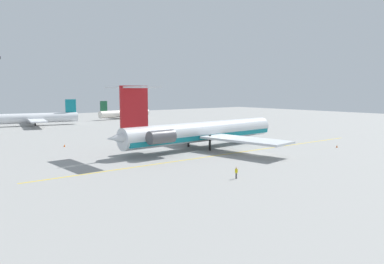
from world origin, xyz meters
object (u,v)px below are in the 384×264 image
(ground_crew_near_tail, at_px, (236,171))
(ground_crew_near_nose, at_px, (170,130))
(safety_cone_tail, at_px, (225,133))
(airliner_far_left, at_px, (32,118))
(main_jetliner, at_px, (199,132))
(safety_cone_wingtip, at_px, (337,146))
(safety_cone_nose, at_px, (64,146))
(ground_crew_portside, at_px, (202,127))
(airliner_mid_left, at_px, (126,113))

(ground_crew_near_tail, bearing_deg, ground_crew_near_nose, 177.46)
(safety_cone_tail, bearing_deg, airliner_far_left, 121.52)
(main_jetliner, distance_m, airliner_far_left, 78.27)
(safety_cone_tail, bearing_deg, ground_crew_near_tail, -132.18)
(main_jetliner, distance_m, safety_cone_wingtip, 30.86)
(main_jetliner, relative_size, ground_crew_near_nose, 26.12)
(ground_crew_near_nose, height_order, ground_crew_near_tail, ground_crew_near_nose)
(safety_cone_nose, relative_size, safety_cone_tail, 1.00)
(main_jetliner, relative_size, ground_crew_portside, 26.10)
(ground_crew_near_tail, distance_m, safety_cone_nose, 46.14)
(ground_crew_near_tail, xyz_separation_m, safety_cone_tail, (37.16, 41.01, -0.79))
(ground_crew_portside, distance_m, safety_cone_tail, 9.83)
(ground_crew_near_nose, xyz_separation_m, safety_cone_tail, (13.44, -8.88, -0.85))
(ground_crew_near_nose, distance_m, ground_crew_near_tail, 55.25)
(main_jetliner, height_order, ground_crew_near_tail, main_jetliner)
(main_jetliner, height_order, airliner_far_left, main_jetliner)
(airliner_far_left, xyz_separation_m, safety_cone_tail, (37.18, -60.63, -2.47))
(ground_crew_near_nose, height_order, safety_cone_tail, ground_crew_near_nose)
(main_jetliner, bearing_deg, safety_cone_nose, 134.21)
(ground_crew_near_tail, height_order, ground_crew_portside, ground_crew_portside)
(airliner_mid_left, height_order, ground_crew_portside, airliner_mid_left)
(airliner_mid_left, height_order, safety_cone_wingtip, airliner_mid_left)
(airliner_far_left, height_order, safety_cone_nose, airliner_far_left)
(airliner_mid_left, xyz_separation_m, ground_crew_portside, (-6.05, -59.92, -1.27))
(safety_cone_wingtip, distance_m, safety_cone_tail, 34.55)
(main_jetliner, distance_m, ground_crew_near_tail, 28.11)
(ground_crew_near_tail, relative_size, ground_crew_portside, 0.95)
(ground_crew_portside, bearing_deg, safety_cone_wingtip, 176.08)
(main_jetliner, height_order, safety_cone_nose, main_jetliner)
(ground_crew_near_tail, distance_m, safety_cone_tail, 55.35)
(airliner_far_left, height_order, ground_crew_near_nose, airliner_far_left)
(ground_crew_portside, bearing_deg, main_jetliner, 132.53)
(airliner_mid_left, height_order, ground_crew_near_nose, airliner_mid_left)
(main_jetliner, relative_size, airliner_far_left, 1.49)
(ground_crew_near_tail, bearing_deg, safety_cone_tail, 160.70)
(ground_crew_near_nose, distance_m, safety_cone_wingtip, 45.78)
(ground_crew_portside, bearing_deg, airliner_far_left, 29.54)
(safety_cone_nose, bearing_deg, airliner_mid_left, 51.94)
(safety_cone_nose, xyz_separation_m, safety_cone_wingtip, (46.87, -38.84, 0.00))
(ground_crew_portside, distance_m, safety_cone_wingtip, 44.34)
(airliner_far_left, distance_m, ground_crew_near_nose, 56.96)
(safety_cone_wingtip, height_order, safety_cone_tail, same)
(ground_crew_near_nose, height_order, safety_cone_nose, ground_crew_near_nose)
(airliner_far_left, distance_m, ground_crew_near_tail, 101.65)
(ground_crew_near_nose, relative_size, ground_crew_near_tail, 1.06)
(ground_crew_near_nose, distance_m, safety_cone_tail, 16.13)
(ground_crew_near_tail, bearing_deg, safety_cone_nose, -146.33)
(main_jetliner, xyz_separation_m, safety_cone_wingtip, (24.79, -18.06, -3.40))
(airliner_far_left, relative_size, airliner_mid_left, 1.14)
(ground_crew_near_tail, bearing_deg, airliner_far_left, -157.10)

